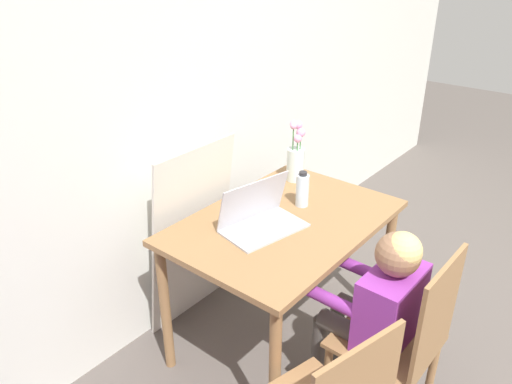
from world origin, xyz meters
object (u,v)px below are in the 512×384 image
at_px(flower_vase, 296,158).
at_px(person_seated, 379,301).
at_px(chair_occupied, 402,341).
at_px(laptop, 260,217).
at_px(water_bottle, 302,190).

bearing_deg(flower_vase, person_seated, -122.48).
height_order(chair_occupied, flower_vase, flower_vase).
xyz_separation_m(person_seated, laptop, (-0.03, 0.62, 0.20)).
height_order(laptop, flower_vase, flower_vase).
bearing_deg(person_seated, water_bottle, -113.71).
bearing_deg(chair_occupied, person_seated, -90.00).
bearing_deg(water_bottle, chair_occupied, -111.07).
height_order(chair_occupied, person_seated, person_seated).
bearing_deg(laptop, chair_occupied, -75.78).
height_order(person_seated, flower_vase, flower_vase).
bearing_deg(flower_vase, chair_occupied, -118.93).
relative_size(person_seated, flower_vase, 2.79).
distance_m(person_seated, water_bottle, 0.68).
bearing_deg(laptop, water_bottle, 5.80).
height_order(person_seated, water_bottle, person_seated).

